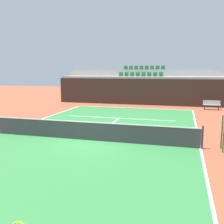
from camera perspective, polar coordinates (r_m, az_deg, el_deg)
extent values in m
plane|color=brown|center=(13.51, -4.98, -6.22)|extent=(80.00, 80.00, 0.00)
cube|color=#2D7238|center=(13.51, -4.98, -6.20)|extent=(11.00, 24.00, 0.01)
cube|color=white|center=(24.83, 4.67, 0.90)|extent=(11.00, 0.10, 0.00)
cube|color=white|center=(16.19, -23.42, -4.32)|extent=(0.10, 24.00, 0.00)
cube|color=white|center=(12.74, 18.89, -7.60)|extent=(0.10, 24.00, 0.00)
cube|color=white|center=(19.48, 1.59, -1.37)|extent=(8.26, 0.10, 0.00)
cube|color=white|center=(16.46, -1.09, -3.34)|extent=(0.10, 6.40, 0.00)
cube|color=black|center=(27.22, 5.73, 4.44)|extent=(17.52, 0.30, 2.70)
cube|color=#9E9E99|center=(28.54, 6.20, 4.87)|extent=(17.52, 2.40, 2.91)
cube|color=#9E9E99|center=(30.88, 6.94, 5.86)|extent=(17.52, 2.40, 3.65)
cube|color=#1E6633|center=(28.90, 1.93, 7.90)|extent=(0.44, 0.44, 0.04)
cube|color=#1E6633|center=(29.09, 2.02, 8.34)|extent=(0.44, 0.04, 0.40)
cube|color=#1E6633|center=(28.76, 3.15, 7.88)|extent=(0.44, 0.44, 0.04)
cube|color=#1E6633|center=(28.95, 3.24, 8.33)|extent=(0.44, 0.04, 0.40)
cube|color=#1E6633|center=(28.63, 4.38, 7.86)|extent=(0.44, 0.44, 0.04)
cube|color=#1E6633|center=(28.82, 4.46, 8.31)|extent=(0.44, 0.04, 0.40)
cube|color=#1E6633|center=(28.52, 5.63, 7.84)|extent=(0.44, 0.44, 0.04)
cube|color=#1E6633|center=(28.71, 5.70, 8.29)|extent=(0.44, 0.04, 0.40)
cube|color=#1E6633|center=(28.41, 6.88, 7.82)|extent=(0.44, 0.44, 0.04)
cube|color=#1E6633|center=(28.61, 6.95, 8.26)|extent=(0.44, 0.04, 0.40)
cube|color=#1E6633|center=(28.33, 8.14, 7.79)|extent=(0.44, 0.44, 0.04)
cube|color=#1E6633|center=(28.52, 8.20, 8.24)|extent=(0.44, 0.04, 0.40)
cube|color=#1E6633|center=(28.25, 9.41, 7.75)|extent=(0.44, 0.44, 0.04)
cube|color=#1E6633|center=(28.45, 9.47, 8.20)|extent=(0.44, 0.04, 0.40)
cube|color=#1E6633|center=(28.19, 10.68, 7.71)|extent=(0.44, 0.44, 0.04)
cube|color=#1E6633|center=(28.39, 10.73, 8.17)|extent=(0.44, 0.04, 0.40)
cube|color=#1E6633|center=(31.23, 2.98, 9.34)|extent=(0.44, 0.44, 0.04)
cube|color=#1E6633|center=(31.42, 3.06, 9.74)|extent=(0.44, 0.04, 0.40)
cube|color=#1E6633|center=(31.10, 4.12, 9.33)|extent=(0.44, 0.44, 0.04)
cube|color=#1E6633|center=(31.30, 4.20, 9.73)|extent=(0.44, 0.04, 0.40)
cube|color=#1E6633|center=(30.98, 5.27, 9.32)|extent=(0.44, 0.44, 0.04)
cube|color=#1E6633|center=(31.18, 5.34, 9.72)|extent=(0.44, 0.04, 0.40)
cube|color=#1E6633|center=(30.87, 6.42, 9.30)|extent=(0.44, 0.44, 0.04)
cube|color=#1E6633|center=(31.07, 6.49, 9.70)|extent=(0.44, 0.04, 0.40)
cube|color=#1E6633|center=(30.78, 7.59, 9.28)|extent=(0.44, 0.44, 0.04)
cube|color=#1E6633|center=(30.98, 7.65, 9.68)|extent=(0.44, 0.04, 0.40)
cube|color=#1E6633|center=(30.70, 8.76, 9.25)|extent=(0.44, 0.44, 0.04)
cube|color=#1E6633|center=(30.90, 8.81, 9.66)|extent=(0.44, 0.04, 0.40)
cube|color=#1E6633|center=(30.63, 9.94, 9.22)|extent=(0.44, 0.44, 0.04)
cube|color=#1E6633|center=(30.83, 9.98, 9.63)|extent=(0.44, 0.04, 0.40)
cube|color=#1E6633|center=(30.58, 11.12, 9.19)|extent=(0.44, 0.44, 0.04)
cube|color=#1E6633|center=(30.78, 11.16, 9.60)|extent=(0.44, 0.04, 0.40)
cylinder|color=black|center=(12.60, 19.24, -5.29)|extent=(0.08, 0.08, 1.07)
cube|color=#333338|center=(13.40, -5.01, -4.28)|extent=(10.90, 0.02, 0.92)
cube|color=white|center=(13.29, -5.04, -2.25)|extent=(10.90, 0.04, 0.05)
cylinder|color=#334C2D|center=(12.35, 23.33, -4.72)|extent=(0.06, 0.06, 1.55)
cylinder|color=#334C2D|center=(12.93, 22.98, -4.10)|extent=(0.06, 0.06, 1.55)
cube|color=#99999E|center=(25.30, 21.05, 1.46)|extent=(1.50, 0.40, 0.05)
cube|color=#99999E|center=(25.45, 21.04, 2.01)|extent=(1.50, 0.04, 0.36)
cube|color=#2D2D33|center=(25.13, 19.69, 0.95)|extent=(0.06, 0.06, 0.42)
cube|color=#2D2D33|center=(25.25, 22.40, 0.83)|extent=(0.06, 0.06, 0.42)
cube|color=#2D2D33|center=(25.41, 19.64, 1.03)|extent=(0.06, 0.06, 0.42)
cube|color=#2D2D33|center=(25.53, 22.33, 0.91)|extent=(0.06, 0.06, 0.42)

